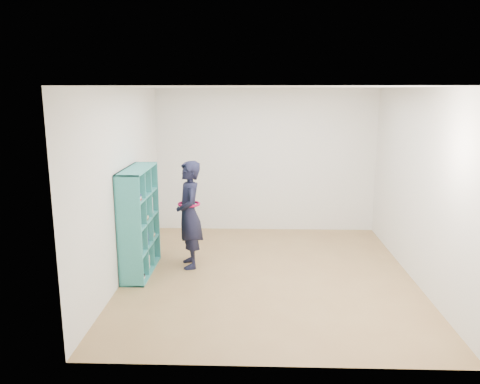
{
  "coord_description": "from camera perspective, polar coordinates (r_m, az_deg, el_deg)",
  "views": [
    {
      "loc": [
        -0.19,
        -6.23,
        2.56
      ],
      "look_at": [
        -0.41,
        0.3,
        1.14
      ],
      "focal_mm": 35.0,
      "sensor_mm": 36.0,
      "label": 1
    }
  ],
  "objects": [
    {
      "name": "wall_front",
      "position": [
        4.18,
        4.47,
        -5.3
      ],
      "size": [
        4.0,
        0.02,
        2.6
      ],
      "primitive_type": "cube",
      "color": "white",
      "rests_on": "floor"
    },
    {
      "name": "person",
      "position": [
        6.85,
        -6.2,
        -2.75
      ],
      "size": [
        0.51,
        0.65,
        1.58
      ],
      "rotation": [
        0.0,
        0.0,
        -1.31
      ],
      "color": "black",
      "rests_on": "floor"
    },
    {
      "name": "floor",
      "position": [
        6.74,
        3.44,
        -10.06
      ],
      "size": [
        4.5,
        4.5,
        0.0
      ],
      "primitive_type": "plane",
      "color": "olive",
      "rests_on": "ground"
    },
    {
      "name": "ceiling",
      "position": [
        6.23,
        3.75,
        12.63
      ],
      "size": [
        4.5,
        4.5,
        0.0
      ],
      "primitive_type": "plane",
      "color": "white",
      "rests_on": "wall_back"
    },
    {
      "name": "smartphone",
      "position": [
        6.9,
        -7.49,
        -1.8
      ],
      "size": [
        0.04,
        0.07,
        0.12
      ],
      "rotation": [
        0.22,
        0.0,
        0.41
      ],
      "color": "silver",
      "rests_on": "person"
    },
    {
      "name": "bookshelf",
      "position": [
        6.76,
        -12.39,
        -3.6
      ],
      "size": [
        0.33,
        1.14,
        1.51
      ],
      "color": "teal",
      "rests_on": "floor"
    },
    {
      "name": "wall_left",
      "position": [
        6.61,
        -14.02,
        0.92
      ],
      "size": [
        0.02,
        4.5,
        2.6
      ],
      "primitive_type": "cube",
      "color": "white",
      "rests_on": "floor"
    },
    {
      "name": "wall_back",
      "position": [
        8.58,
        3.16,
        3.82
      ],
      "size": [
        4.0,
        0.02,
        2.6
      ],
      "primitive_type": "cube",
      "color": "white",
      "rests_on": "floor"
    },
    {
      "name": "wall_right",
      "position": [
        6.73,
        20.88,
        0.67
      ],
      "size": [
        0.02,
        4.5,
        2.6
      ],
      "primitive_type": "cube",
      "color": "white",
      "rests_on": "floor"
    }
  ]
}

